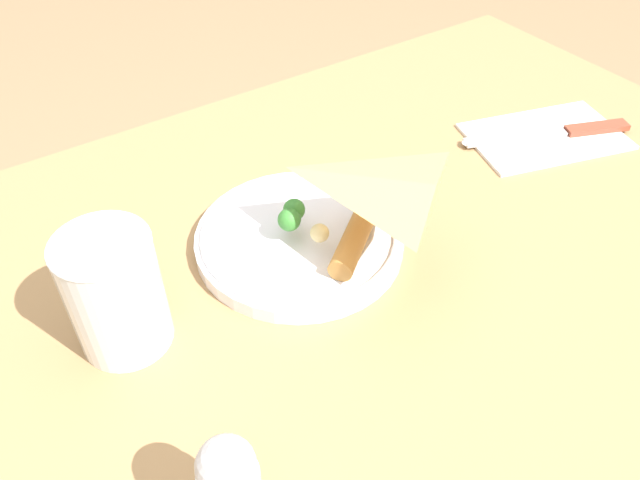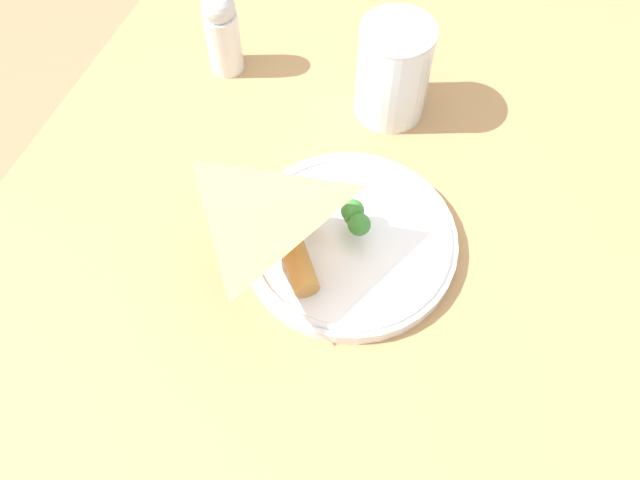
# 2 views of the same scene
# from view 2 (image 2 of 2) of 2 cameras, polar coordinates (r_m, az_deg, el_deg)

# --- Properties ---
(ground_plane) EXTENTS (6.00, 6.00, 0.00)m
(ground_plane) POSITION_cam_2_polar(r_m,az_deg,el_deg) (1.29, -0.01, -16.01)
(ground_plane) COLOR #997A56
(dining_table) EXTENTS (1.17, 0.68, 0.71)m
(dining_table) POSITION_cam_2_polar(r_m,az_deg,el_deg) (0.73, -0.01, -3.58)
(dining_table) COLOR #A87F51
(dining_table) RESTS_ON ground_plane
(plate_pizza) EXTENTS (0.21, 0.21, 0.05)m
(plate_pizza) POSITION_cam_2_polar(r_m,az_deg,el_deg) (0.61, 2.76, 0.26)
(plate_pizza) COLOR white
(plate_pizza) RESTS_ON dining_table
(milk_glass) EXTENTS (0.08, 0.08, 0.11)m
(milk_glass) POSITION_cam_2_polar(r_m,az_deg,el_deg) (0.70, 6.69, 14.97)
(milk_glass) COLOR white
(milk_glass) RESTS_ON dining_table
(salt_shaker) EXTENTS (0.04, 0.04, 0.10)m
(salt_shaker) POSITION_cam_2_polar(r_m,az_deg,el_deg) (0.75, -8.93, 18.28)
(salt_shaker) COLOR silver
(salt_shaker) RESTS_ON dining_table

